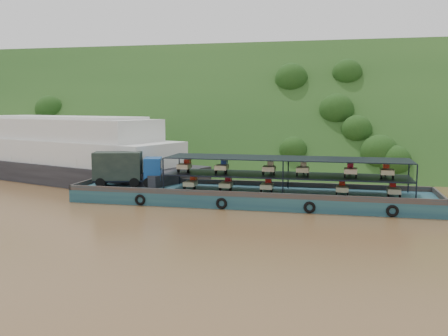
# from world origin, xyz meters

# --- Properties ---
(ground) EXTENTS (160.00, 160.00, 0.00)m
(ground) POSITION_xyz_m (0.00, 0.00, 0.00)
(ground) COLOR brown
(ground) RESTS_ON ground
(hillside) EXTENTS (140.00, 39.60, 39.60)m
(hillside) POSITION_xyz_m (0.00, 36.00, 0.00)
(hillside) COLOR #183A15
(hillside) RESTS_ON ground
(cargo_barge) EXTENTS (35.00, 7.18, 4.73)m
(cargo_barge) POSITION_xyz_m (-0.36, 1.50, 1.17)
(cargo_barge) COLOR #15364A
(cargo_barge) RESTS_ON ground
(passenger_ferry) EXTENTS (41.33, 23.09, 8.16)m
(passenger_ferry) POSITION_xyz_m (-25.85, 12.37, 3.53)
(passenger_ferry) COLOR black
(passenger_ferry) RESTS_ON ground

